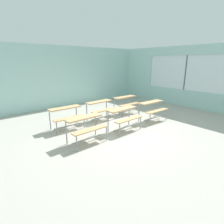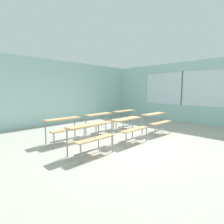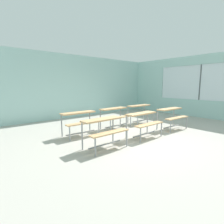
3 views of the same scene
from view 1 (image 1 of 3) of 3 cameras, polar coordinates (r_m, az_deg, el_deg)
The scene contains 9 objects.
ground at distance 5.92m, azimuth 2.22°, elevation -6.76°, with size 10.00×9.00×0.05m, color #ADA89E.
wall_back at distance 9.30m, azimuth -17.20°, elevation 10.65°, with size 10.00×0.12×3.00m, color #A8D1CC.
wall_right at distance 9.57m, azimuth 25.80°, elevation 9.59°, with size 0.12×9.00×3.00m.
desk_bench_r0c0 at distance 5.09m, azimuth -8.33°, elevation -3.71°, with size 1.11×0.60×0.74m.
desk_bench_r0c1 at distance 5.93m, azimuth 3.97°, elevation -0.70°, with size 1.11×0.60×0.74m.
desk_bench_r0c2 at distance 7.08m, azimuth 13.04°, elevation 1.71°, with size 1.13×0.64×0.74m.
desk_bench_r1c0 at distance 6.24m, azimuth -14.41°, elevation -0.32°, with size 1.11×0.62×0.74m.
desk_bench_r1c1 at distance 7.00m, azimuth -3.63°, elevation 1.93°, with size 1.12×0.62×0.74m.
desk_bench_r1c2 at distance 7.91m, azimuth 4.60°, elevation 3.58°, with size 1.12×0.62×0.74m.
Camera 1 is at (-3.72, -3.99, 2.28)m, focal length 28.45 mm.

